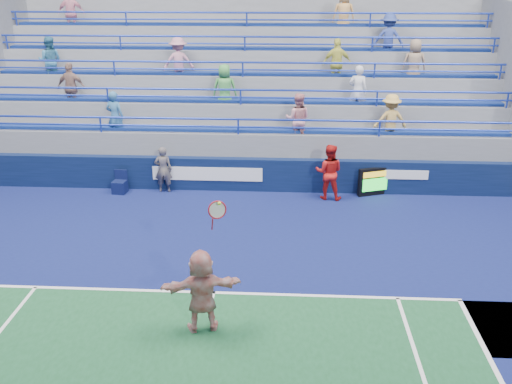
# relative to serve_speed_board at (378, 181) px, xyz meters

# --- Properties ---
(ground) EXTENTS (120.00, 120.00, 0.00)m
(ground) POSITION_rel_serve_speed_board_xyz_m (-4.52, -6.33, -0.47)
(ground) COLOR #333538
(sponsor_wall) EXTENTS (18.00, 0.32, 1.10)m
(sponsor_wall) POSITION_rel_serve_speed_board_xyz_m (-4.51, 0.17, 0.09)
(sponsor_wall) COLOR #091532
(sponsor_wall) RESTS_ON ground
(bleacher_stand) EXTENTS (18.00, 5.60, 6.13)m
(bleacher_stand) POSITION_rel_serve_speed_board_xyz_m (-4.51, 3.94, 1.08)
(bleacher_stand) COLOR slate
(bleacher_stand) RESTS_ON ground
(serve_speed_board) EXTENTS (1.31, 0.59, 0.93)m
(serve_speed_board) POSITION_rel_serve_speed_board_xyz_m (0.00, 0.00, 0.00)
(serve_speed_board) COLOR black
(serve_speed_board) RESTS_ON ground
(judge_chair) EXTENTS (0.46, 0.47, 0.75)m
(judge_chair) POSITION_rel_serve_speed_board_xyz_m (-8.35, -0.33, -0.23)
(judge_chair) COLOR #0C133B
(judge_chair) RESTS_ON ground
(tennis_player) EXTENTS (1.70, 0.88, 2.82)m
(tennis_player) POSITION_rel_serve_speed_board_xyz_m (-4.55, -7.69, 0.42)
(tennis_player) COLOR silver
(tennis_player) RESTS_ON ground
(line_judge) EXTENTS (0.59, 0.41, 1.54)m
(line_judge) POSITION_rel_serve_speed_board_xyz_m (-6.93, -0.13, 0.30)
(line_judge) COLOR #15193B
(line_judge) RESTS_ON ground
(ball_girl) EXTENTS (0.96, 0.80, 1.79)m
(ball_girl) POSITION_rel_serve_speed_board_xyz_m (-1.61, -0.42, 0.43)
(ball_girl) COLOR red
(ball_girl) RESTS_ON ground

